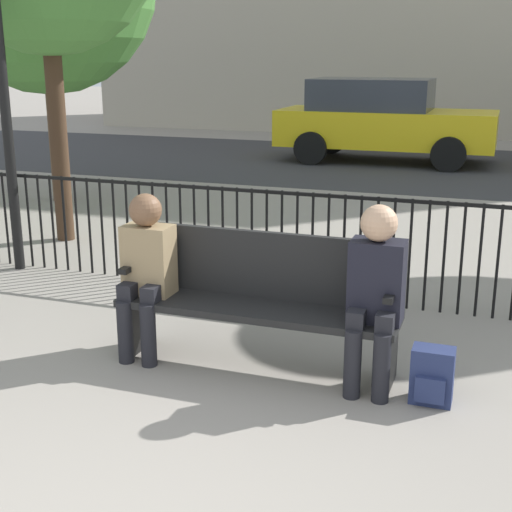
# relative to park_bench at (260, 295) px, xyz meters

# --- Properties ---
(park_bench) EXTENTS (1.94, 0.45, 0.92)m
(park_bench) POSITION_rel_park_bench_xyz_m (0.00, 0.00, 0.00)
(park_bench) COLOR black
(park_bench) RESTS_ON ground
(seated_person_0) EXTENTS (0.34, 0.39, 1.17)m
(seated_person_0) POSITION_rel_park_bench_xyz_m (-0.80, -0.13, 0.17)
(seated_person_0) COLOR black
(seated_person_0) RESTS_ON ground
(seated_person_1) EXTENTS (0.34, 0.39, 1.21)m
(seated_person_1) POSITION_rel_park_bench_xyz_m (0.81, -0.13, 0.19)
(seated_person_1) COLOR black
(seated_person_1) RESTS_ON ground
(backpack) EXTENTS (0.26, 0.20, 0.36)m
(backpack) POSITION_rel_park_bench_xyz_m (1.20, -0.21, -0.32)
(backpack) COLOR navy
(backpack) RESTS_ON ground
(fence_railing) EXTENTS (9.01, 0.03, 0.95)m
(fence_railing) POSITION_rel_park_bench_xyz_m (-0.02, 1.46, 0.06)
(fence_railing) COLOR black
(fence_railing) RESTS_ON ground
(street_surface) EXTENTS (24.00, 6.00, 0.01)m
(street_surface) POSITION_rel_park_bench_xyz_m (0.00, 9.54, -0.50)
(street_surface) COLOR #333335
(street_surface) RESTS_ON ground
(parked_car_0) EXTENTS (4.20, 1.94, 1.62)m
(parked_car_0) POSITION_rel_park_bench_xyz_m (-0.88, 9.94, 0.34)
(parked_car_0) COLOR yellow
(parked_car_0) RESTS_ON ground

